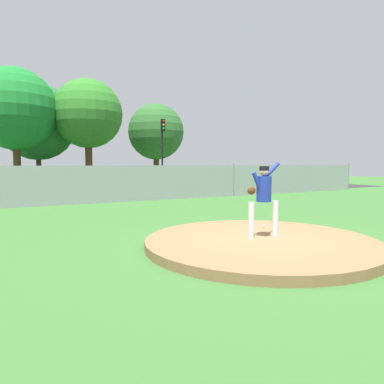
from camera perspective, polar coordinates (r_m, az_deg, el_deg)
ground_plane at (r=12.81m, az=-6.28°, el=-3.40°), size 80.00×80.00×0.00m
asphalt_strip at (r=20.88m, az=-15.20°, el=-0.40°), size 44.00×7.00×0.01m
pitchers_mound at (r=7.68m, az=11.20°, el=-8.22°), size 4.96×4.96×0.18m
pitcher_youth at (r=7.67m, az=11.65°, el=-0.27°), size 0.81×0.32×1.65m
baseball at (r=9.01m, az=11.69°, el=-5.48°), size 0.07×0.07×0.07m
chainlink_fence at (r=16.48m, az=-11.61°, el=1.32°), size 32.11×0.07×1.81m
parked_car_burgundy at (r=24.32m, az=5.48°, el=2.36°), size 1.92×4.78×1.68m
parked_car_charcoal at (r=22.64m, az=0.18°, el=2.10°), size 2.03×4.78×1.60m
parked_car_champagne at (r=20.19m, az=-20.08°, el=1.49°), size 1.89×4.38×1.60m
traffic_cone_orange at (r=23.42m, az=-13.37°, el=0.80°), size 0.40×0.40×0.55m
traffic_light_far at (r=26.90m, az=-4.85°, el=8.34°), size 0.28×0.46×5.17m
tree_tall_centre at (r=27.51m, az=-27.09°, el=12.01°), size 5.66×5.66×8.39m
tree_slender_far at (r=30.06m, az=-24.09°, el=10.45°), size 5.93×5.93×7.99m
tree_broad_left at (r=27.63m, az=-16.76°, el=12.17°), size 5.12×5.12×8.07m
tree_bushy_near at (r=31.85m, az=-5.93°, el=9.77°), size 4.99×4.99×7.15m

